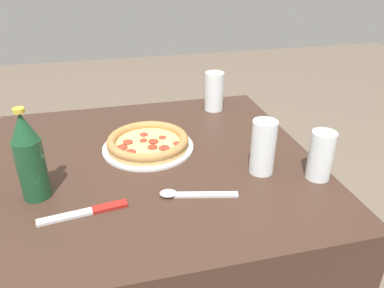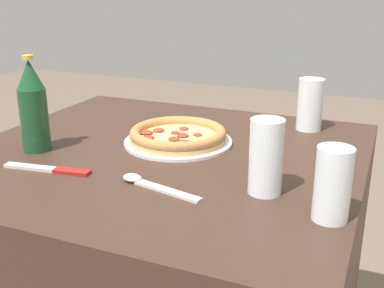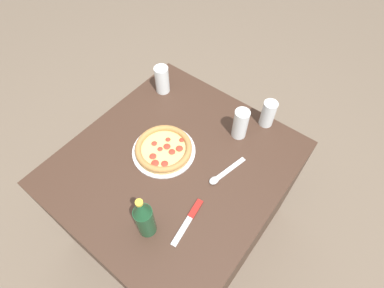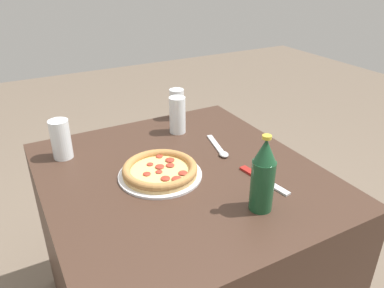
{
  "view_description": "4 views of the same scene",
  "coord_description": "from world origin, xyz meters",
  "px_view_note": "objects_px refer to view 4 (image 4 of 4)",
  "views": [
    {
      "loc": [
        -0.1,
        -0.95,
        1.28
      ],
      "look_at": [
        0.11,
        -0.09,
        0.82
      ],
      "focal_mm": 35.0,
      "sensor_mm": 36.0,
      "label": 1
    },
    {
      "loc": [
        0.51,
        -1.0,
        1.13
      ],
      "look_at": [
        0.11,
        -0.05,
        0.78
      ],
      "focal_mm": 45.0,
      "sensor_mm": 36.0,
      "label": 2
    },
    {
      "loc": [
        -0.5,
        -0.49,
        1.83
      ],
      "look_at": [
        0.07,
        -0.04,
        0.81
      ],
      "focal_mm": 28.0,
      "sensor_mm": 36.0,
      "label": 3
    },
    {
      "loc": [
        -0.98,
        0.49,
        1.39
      ],
      "look_at": [
        0.06,
        -0.07,
        0.79
      ],
      "focal_mm": 35.0,
      "sensor_mm": 36.0,
      "label": 4
    }
  ],
  "objects_px": {
    "beer_bottle": "(263,176)",
    "glass_cola": "(177,105)",
    "knife": "(262,179)",
    "pizza_salami": "(160,171)",
    "spoon": "(220,150)",
    "glass_orange_juice": "(177,117)",
    "glass_lemonade": "(61,140)"
  },
  "relations": [
    {
      "from": "beer_bottle",
      "to": "knife",
      "type": "relative_size",
      "value": 1.13
    },
    {
      "from": "spoon",
      "to": "beer_bottle",
      "type": "bearing_deg",
      "value": 166.09
    },
    {
      "from": "glass_cola",
      "to": "spoon",
      "type": "distance_m",
      "value": 0.37
    },
    {
      "from": "spoon",
      "to": "pizza_salami",
      "type": "bearing_deg",
      "value": 101.82
    },
    {
      "from": "glass_lemonade",
      "to": "spoon",
      "type": "height_order",
      "value": "glass_lemonade"
    },
    {
      "from": "glass_cola",
      "to": "beer_bottle",
      "type": "bearing_deg",
      "value": 172.96
    },
    {
      "from": "knife",
      "to": "spoon",
      "type": "relative_size",
      "value": 1.05
    },
    {
      "from": "glass_orange_juice",
      "to": "spoon",
      "type": "height_order",
      "value": "glass_orange_juice"
    },
    {
      "from": "pizza_salami",
      "to": "glass_lemonade",
      "type": "distance_m",
      "value": 0.39
    },
    {
      "from": "glass_cola",
      "to": "glass_orange_juice",
      "type": "bearing_deg",
      "value": 154.6
    },
    {
      "from": "pizza_salami",
      "to": "knife",
      "type": "bearing_deg",
      "value": -122.57
    },
    {
      "from": "glass_orange_juice",
      "to": "knife",
      "type": "bearing_deg",
      "value": -170.77
    },
    {
      "from": "glass_cola",
      "to": "spoon",
      "type": "height_order",
      "value": "glass_cola"
    },
    {
      "from": "knife",
      "to": "beer_bottle",
      "type": "bearing_deg",
      "value": 140.25
    },
    {
      "from": "beer_bottle",
      "to": "knife",
      "type": "height_order",
      "value": "beer_bottle"
    },
    {
      "from": "pizza_salami",
      "to": "glass_cola",
      "type": "xyz_separation_m",
      "value": [
        0.42,
        -0.27,
        0.04
      ]
    },
    {
      "from": "glass_lemonade",
      "to": "glass_cola",
      "type": "bearing_deg",
      "value": -75.91
    },
    {
      "from": "knife",
      "to": "spoon",
      "type": "xyz_separation_m",
      "value": [
        0.24,
        0.01,
        0.0
      ]
    },
    {
      "from": "glass_orange_juice",
      "to": "glass_lemonade",
      "type": "relative_size",
      "value": 1.05
    },
    {
      "from": "pizza_salami",
      "to": "glass_orange_juice",
      "type": "xyz_separation_m",
      "value": [
        0.29,
        -0.21,
        0.05
      ]
    },
    {
      "from": "pizza_salami",
      "to": "spoon",
      "type": "distance_m",
      "value": 0.28
    },
    {
      "from": "pizza_salami",
      "to": "knife",
      "type": "relative_size",
      "value": 1.35
    },
    {
      "from": "beer_bottle",
      "to": "glass_cola",
      "type": "bearing_deg",
      "value": -7.04
    },
    {
      "from": "glass_orange_juice",
      "to": "knife",
      "type": "xyz_separation_m",
      "value": [
        -0.47,
        -0.08,
        -0.06
      ]
    },
    {
      "from": "spoon",
      "to": "glass_cola",
      "type": "bearing_deg",
      "value": -0.08
    },
    {
      "from": "pizza_salami",
      "to": "knife",
      "type": "distance_m",
      "value": 0.34
    },
    {
      "from": "glass_lemonade",
      "to": "knife",
      "type": "relative_size",
      "value": 0.7
    },
    {
      "from": "pizza_salami",
      "to": "knife",
      "type": "height_order",
      "value": "pizza_salami"
    },
    {
      "from": "glass_lemonade",
      "to": "spoon",
      "type": "relative_size",
      "value": 0.74
    },
    {
      "from": "beer_bottle",
      "to": "glass_lemonade",
      "type": "bearing_deg",
      "value": 36.68
    },
    {
      "from": "glass_lemonade",
      "to": "knife",
      "type": "bearing_deg",
      "value": -130.98
    },
    {
      "from": "glass_orange_juice",
      "to": "glass_lemonade",
      "type": "distance_m",
      "value": 0.47
    }
  ]
}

